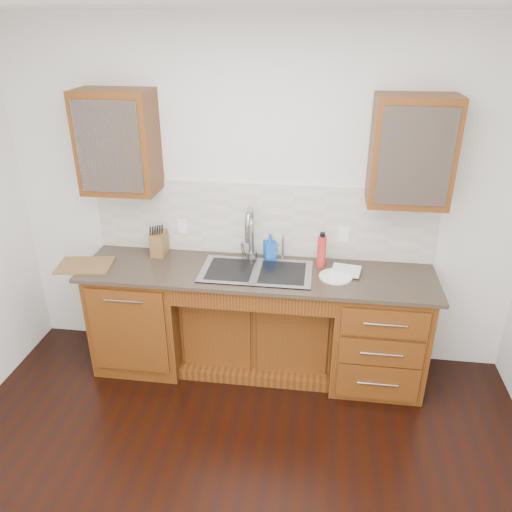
# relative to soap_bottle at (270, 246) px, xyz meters

# --- Properties ---
(wall_back) EXTENTS (4.00, 0.10, 2.70)m
(wall_back) POSITION_rel_soap_bottle_xyz_m (-0.07, 0.11, 0.34)
(wall_back) COLOR white
(wall_back) RESTS_ON ground
(base_cabinet_left) EXTENTS (0.70, 0.62, 0.88)m
(base_cabinet_left) POSITION_rel_soap_bottle_xyz_m (-1.02, -0.25, -0.57)
(base_cabinet_left) COLOR #593014
(base_cabinet_left) RESTS_ON ground
(base_cabinet_center) EXTENTS (1.20, 0.44, 0.70)m
(base_cabinet_center) POSITION_rel_soap_bottle_xyz_m (-0.07, -0.16, -0.66)
(base_cabinet_center) COLOR #593014
(base_cabinet_center) RESTS_ON ground
(base_cabinet_right) EXTENTS (0.70, 0.62, 0.88)m
(base_cabinet_right) POSITION_rel_soap_bottle_xyz_m (0.88, -0.25, -0.57)
(base_cabinet_right) COLOR #593014
(base_cabinet_right) RESTS_ON ground
(countertop) EXTENTS (2.70, 0.65, 0.03)m
(countertop) POSITION_rel_soap_bottle_xyz_m (-0.07, -0.26, -0.11)
(countertop) COLOR #84705B
(countertop) RESTS_ON base_cabinet_left
(backsplash) EXTENTS (2.70, 0.02, 0.59)m
(backsplash) POSITION_rel_soap_bottle_xyz_m (-0.07, 0.05, 0.20)
(backsplash) COLOR beige
(backsplash) RESTS_ON wall_back
(sink) EXTENTS (0.84, 0.46, 0.19)m
(sink) POSITION_rel_soap_bottle_xyz_m (-0.07, -0.28, -0.18)
(sink) COLOR #9E9EA5
(sink) RESTS_ON countertop
(faucet) EXTENTS (0.04, 0.04, 0.40)m
(faucet) POSITION_rel_soap_bottle_xyz_m (-0.14, -0.05, 0.10)
(faucet) COLOR #999993
(faucet) RESTS_ON countertop
(filter_tap) EXTENTS (0.02, 0.02, 0.24)m
(filter_tap) POSITION_rel_soap_bottle_xyz_m (0.11, -0.04, 0.02)
(filter_tap) COLOR #999993
(filter_tap) RESTS_ON countertop
(upper_cabinet_left) EXTENTS (0.55, 0.34, 0.75)m
(upper_cabinet_left) POSITION_rel_soap_bottle_xyz_m (-1.12, -0.11, 0.82)
(upper_cabinet_left) COLOR #593014
(upper_cabinet_left) RESTS_ON wall_back
(upper_cabinet_right) EXTENTS (0.55, 0.34, 0.75)m
(upper_cabinet_right) POSITION_rel_soap_bottle_xyz_m (0.98, -0.11, 0.82)
(upper_cabinet_right) COLOR #593014
(upper_cabinet_right) RESTS_ON wall_back
(outlet_left) EXTENTS (0.08, 0.01, 0.12)m
(outlet_left) POSITION_rel_soap_bottle_xyz_m (-0.72, 0.04, 0.11)
(outlet_left) COLOR white
(outlet_left) RESTS_ON backsplash
(outlet_right) EXTENTS (0.08, 0.01, 0.12)m
(outlet_right) POSITION_rel_soap_bottle_xyz_m (0.58, 0.04, 0.11)
(outlet_right) COLOR white
(outlet_right) RESTS_ON backsplash
(soap_bottle) EXTENTS (0.12, 0.12, 0.20)m
(soap_bottle) POSITION_rel_soap_bottle_xyz_m (0.00, 0.00, 0.00)
(soap_bottle) COLOR blue
(soap_bottle) RESTS_ON countertop
(water_bottle) EXTENTS (0.08, 0.08, 0.25)m
(water_bottle) POSITION_rel_soap_bottle_xyz_m (0.41, -0.12, 0.03)
(water_bottle) COLOR red
(water_bottle) RESTS_ON countertop
(plate) EXTENTS (0.31, 0.31, 0.01)m
(plate) POSITION_rel_soap_bottle_xyz_m (0.52, -0.28, -0.09)
(plate) COLOR white
(plate) RESTS_ON countertop
(dish_towel) EXTENTS (0.23, 0.18, 0.03)m
(dish_towel) POSITION_rel_soap_bottle_xyz_m (0.60, -0.22, -0.07)
(dish_towel) COLOR silver
(dish_towel) RESTS_ON plate
(knife_block) EXTENTS (0.11, 0.17, 0.19)m
(knife_block) POSITION_rel_soap_bottle_xyz_m (-0.90, -0.06, -0.00)
(knife_block) COLOR brown
(knife_block) RESTS_ON countertop
(cutting_board) EXTENTS (0.44, 0.34, 0.02)m
(cutting_board) POSITION_rel_soap_bottle_xyz_m (-1.40, -0.36, -0.09)
(cutting_board) COLOR brown
(cutting_board) RESTS_ON countertop
(cup_left_a) EXTENTS (0.15, 0.15, 0.09)m
(cup_left_a) POSITION_rel_soap_bottle_xyz_m (-1.19, -0.11, 0.76)
(cup_left_a) COLOR white
(cup_left_a) RESTS_ON upper_cabinet_left
(cup_left_b) EXTENTS (0.12, 0.12, 0.09)m
(cup_left_b) POSITION_rel_soap_bottle_xyz_m (-0.97, -0.11, 0.76)
(cup_left_b) COLOR silver
(cup_left_b) RESTS_ON upper_cabinet_left
(cup_right_a) EXTENTS (0.15, 0.15, 0.09)m
(cup_right_a) POSITION_rel_soap_bottle_xyz_m (0.92, -0.11, 0.76)
(cup_right_a) COLOR white
(cup_right_a) RESTS_ON upper_cabinet_right
(cup_right_b) EXTENTS (0.12, 0.12, 0.10)m
(cup_right_b) POSITION_rel_soap_bottle_xyz_m (1.08, -0.11, 0.77)
(cup_right_b) COLOR silver
(cup_right_b) RESTS_ON upper_cabinet_right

